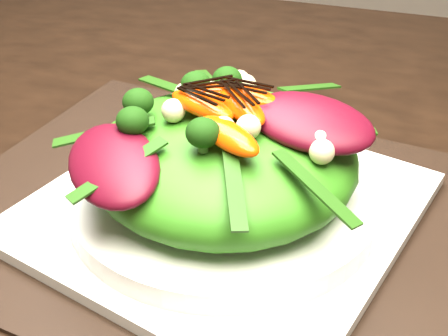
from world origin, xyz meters
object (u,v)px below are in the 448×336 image
(placemat, at_px, (224,214))
(lettuce_mound, at_px, (224,158))
(plate_base, at_px, (224,207))
(salad_bowl, at_px, (224,192))
(dining_table, at_px, (317,164))
(orange_segment, at_px, (239,93))

(placemat, distance_m, lettuce_mound, 0.06)
(plate_base, distance_m, lettuce_mound, 0.05)
(salad_bowl, bearing_deg, placemat, 0.00)
(dining_table, bearing_deg, orange_segment, -117.55)
(placemat, xyz_separation_m, plate_base, (0.00, 0.00, 0.01))
(dining_table, relative_size, salad_bowl, 6.20)
(dining_table, distance_m, plate_base, 0.15)
(salad_bowl, bearing_deg, orange_segment, 87.79)
(dining_table, xyz_separation_m, plate_base, (-0.06, -0.14, 0.03))
(placemat, bearing_deg, orange_segment, 87.79)
(dining_table, relative_size, lettuce_mound, 7.42)
(plate_base, relative_size, orange_segment, 4.97)
(dining_table, bearing_deg, plate_base, -112.04)
(dining_table, height_order, lettuce_mound, dining_table)
(placemat, height_order, lettuce_mound, lettuce_mound)
(dining_table, distance_m, salad_bowl, 0.15)
(plate_base, xyz_separation_m, salad_bowl, (0.00, 0.00, 0.02))
(placemat, bearing_deg, plate_base, 0.00)
(plate_base, bearing_deg, dining_table, 67.96)
(lettuce_mound, distance_m, orange_segment, 0.05)
(lettuce_mound, bearing_deg, salad_bowl, 0.00)
(salad_bowl, bearing_deg, plate_base, 0.00)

